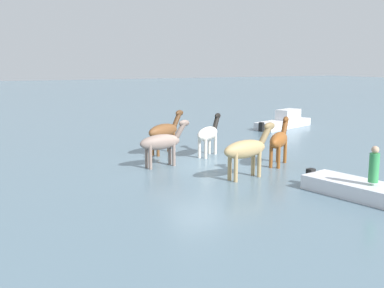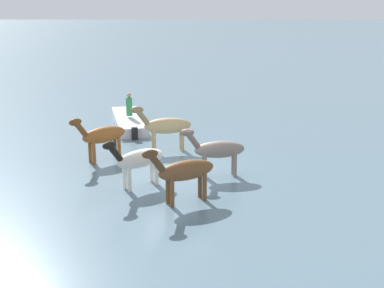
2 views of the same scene
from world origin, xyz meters
TOP-DOWN VIEW (x-y plane):
  - ground_plane at (0.00, 0.00)m, footprint 198.68×198.68m
  - horse_dun_straggler at (-2.99, -0.56)m, footprint 1.03×2.69m
  - horse_mid_herd at (2.91, 0.36)m, footprint 1.60×2.50m
  - horse_dark_mare at (1.49, -1.30)m, footprint 1.85×2.19m
  - horse_rear_stallion at (0.30, 1.58)m, footprint 0.88×2.51m
  - horse_lead at (-1.61, -3.12)m, footprint 1.95×2.23m
  - boat_skiff_near at (-7.37, -2.71)m, footprint 5.30×2.48m
  - boat_launch_far at (7.77, -10.57)m, footprint 3.01×5.14m
  - person_watcher_seated at (-7.24, -2.66)m, footprint 0.32×0.32m

SIDE VIEW (x-z plane):
  - ground_plane at x=0.00m, z-range 0.00..0.00m
  - boat_skiff_near at x=-7.37m, z-range -0.20..0.55m
  - boat_launch_far at x=7.77m, z-range -0.36..0.99m
  - horse_rear_stallion at x=0.30m, z-range 0.10..2.04m
  - horse_dark_mare at x=1.49m, z-range 0.10..2.04m
  - horse_lead at x=-1.61m, z-range 0.10..2.10m
  - horse_mid_herd at x=2.91m, z-range 0.10..2.14m
  - horse_dun_straggler at x=-2.99m, z-range 0.11..2.18m
  - person_watcher_seated at x=-7.24m, z-range 0.55..1.74m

